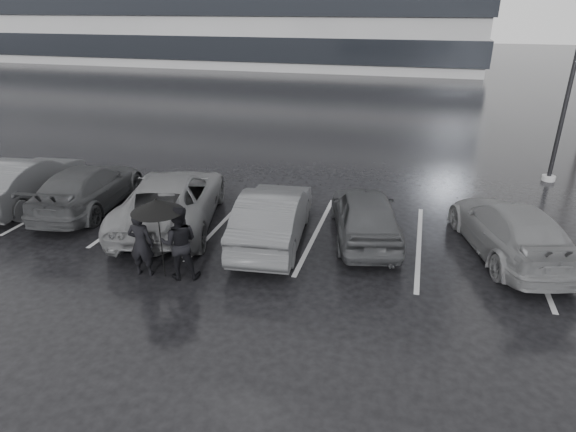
# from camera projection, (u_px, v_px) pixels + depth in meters

# --- Properties ---
(ground) EXTENTS (160.00, 160.00, 0.00)m
(ground) POSITION_uv_depth(u_px,v_px,m) (269.00, 274.00, 11.42)
(ground) COLOR black
(ground) RESTS_ON ground
(car_main) EXTENTS (2.57, 4.36, 1.39)m
(car_main) POSITION_uv_depth(u_px,v_px,m) (365.00, 214.00, 12.93)
(car_main) COLOR black
(car_main) RESTS_ON ground
(car_west_a) EXTENTS (2.03, 4.59, 1.47)m
(car_west_a) POSITION_uv_depth(u_px,v_px,m) (273.00, 216.00, 12.73)
(car_west_a) COLOR #2C2C2E
(car_west_a) RESTS_ON ground
(car_west_b) EXTENTS (3.74, 5.81, 1.49)m
(car_west_b) POSITION_uv_depth(u_px,v_px,m) (172.00, 199.00, 13.79)
(car_west_b) COLOR #49494B
(car_west_b) RESTS_ON ground
(car_west_c) EXTENTS (2.52, 4.90, 1.36)m
(car_west_c) POSITION_uv_depth(u_px,v_px,m) (88.00, 187.00, 14.87)
(car_west_c) COLOR black
(car_west_c) RESTS_ON ground
(car_west_d) EXTENTS (2.04, 4.65, 1.49)m
(car_west_d) POSITION_uv_depth(u_px,v_px,m) (26.00, 181.00, 15.21)
(car_west_d) COLOR #2C2C2E
(car_west_d) RESTS_ON ground
(car_east) EXTENTS (3.13, 5.00, 1.35)m
(car_east) POSITION_uv_depth(u_px,v_px,m) (510.00, 230.00, 12.09)
(car_east) COLOR #49494B
(car_east) RESTS_ON ground
(pedestrian_left) EXTENTS (0.63, 0.46, 1.61)m
(pedestrian_left) POSITION_uv_depth(u_px,v_px,m) (141.00, 244.00, 11.08)
(pedestrian_left) COLOR black
(pedestrian_left) RESTS_ON ground
(pedestrian_right) EXTENTS (1.04, 0.92, 1.77)m
(pedestrian_right) POSITION_uv_depth(u_px,v_px,m) (179.00, 243.00, 10.95)
(pedestrian_right) COLOR black
(pedestrian_right) RESTS_ON ground
(umbrella) EXTENTS (1.17, 1.17, 1.98)m
(umbrella) POSITION_uv_depth(u_px,v_px,m) (157.00, 206.00, 10.59)
(umbrella) COLOR black
(umbrella) RESTS_ON ground
(lamp_post) EXTENTS (0.46, 0.46, 8.40)m
(lamp_post) POSITION_uv_depth(u_px,v_px,m) (573.00, 71.00, 15.91)
(lamp_post) COLOR gray
(lamp_post) RESTS_ON ground
(stall_stripes) EXTENTS (19.72, 5.00, 0.00)m
(stall_stripes) POSITION_uv_depth(u_px,v_px,m) (269.00, 227.00, 13.81)
(stall_stripes) COLOR #A1A1A4
(stall_stripes) RESTS_ON ground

